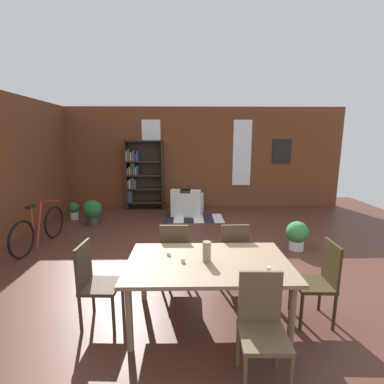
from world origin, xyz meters
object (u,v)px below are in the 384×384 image
dining_chair_head_right (320,279)px  dining_chair_near_right (262,325)px  dining_chair_head_left (95,281)px  potted_plant_by_shelf (74,210)px  dining_table (208,267)px  potted_plant_window (92,211)px  bookshelf_tall (142,174)px  dining_chair_far_left (175,253)px  vase_on_table (207,251)px  dining_chair_far_right (233,252)px  bicycle_second (39,229)px  armchair_white (188,205)px  potted_plant_corner (297,234)px

dining_chair_head_right → dining_chair_near_right: bearing=-138.8°
dining_chair_head_left → potted_plant_by_shelf: dining_chair_head_left is taller
dining_table → potted_plant_window: 4.55m
dining_chair_head_right → bookshelf_tall: bookshelf_tall is taller
dining_chair_far_left → dining_chair_near_right: bearing=-61.8°
vase_on_table → dining_chair_far_right: vase_on_table is taller
bicycle_second → dining_chair_head_right: bearing=-27.7°
dining_chair_near_right → armchair_white: 5.37m
dining_chair_far_right → bookshelf_tall: bookshelf_tall is taller
dining_chair_near_right → dining_table: bearing=118.2°
dining_table → bicycle_second: 3.91m
bookshelf_tall → potted_plant_corner: (3.45, -3.21, -0.75)m
vase_on_table → potted_plant_by_shelf: (-3.19, 4.14, -0.60)m
vase_on_table → bicycle_second: bearing=143.4°
dining_chair_near_right → vase_on_table: bearing=119.1°
dining_chair_far_right → potted_plant_by_shelf: size_ratio=2.11×
dining_chair_far_left → potted_plant_corner: dining_chair_far_left is taller
armchair_white → potted_plant_corner: 3.26m
dining_chair_head_right → dining_table: bearing=179.9°
dining_chair_near_right → potted_plant_by_shelf: bearing=126.4°
armchair_white → potted_plant_window: bearing=-160.5°
dining_chair_head_left → armchair_white: dining_chair_head_left is taller
bicycle_second → potted_plant_corner: (4.98, -0.27, -0.04)m
dining_chair_head_right → potted_plant_corner: dining_chair_head_right is taller
dining_chair_far_left → dining_chair_far_right: bearing=0.0°
dining_chair_far_left → dining_chair_near_right: (0.82, -1.52, 0.00)m
dining_chair_head_left → dining_chair_far_right: bearing=24.2°
potted_plant_corner → dining_table: bearing=-132.1°
vase_on_table → potted_plant_by_shelf: 5.26m
potted_plant_corner → armchair_white: bearing=129.5°
armchair_white → bicycle_second: bicycle_second is taller
vase_on_table → armchair_white: bearing=92.7°
vase_on_table → armchair_white: 4.60m
dining_chair_near_right → potted_plant_by_shelf: dining_chair_near_right is taller
potted_plant_corner → bicycle_second: bearing=176.9°
dining_table → bookshelf_tall: size_ratio=0.88×
dining_chair_far_right → bookshelf_tall: (-2.01, 4.50, 0.54)m
vase_on_table → dining_chair_far_right: 0.94m
vase_on_table → dining_chair_near_right: size_ratio=0.24×
dining_chair_near_right → bookshelf_tall: 6.37m
dining_chair_head_right → potted_plant_corner: size_ratio=1.72×
dining_chair_far_left → armchair_white: bearing=87.3°
armchair_white → dining_chair_head_left: bearing=-102.9°
armchair_white → potted_plant_corner: bearing=-50.5°
bookshelf_tall → potted_plant_by_shelf: 2.12m
dining_chair_head_left → potted_plant_by_shelf: (-1.93, 4.14, -0.26)m
vase_on_table → dining_chair_far_left: vase_on_table is taller
dining_chair_head_left → dining_chair_near_right: 1.85m
dining_chair_head_left → dining_chair_far_left: 1.15m
armchair_white → dining_chair_head_right: bearing=-71.8°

